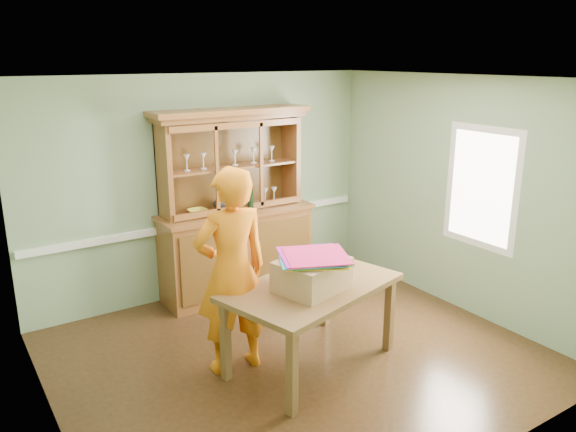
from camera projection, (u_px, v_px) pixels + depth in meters
floor at (297, 355)px, 5.63m from camera, size 4.50×4.50×0.00m
ceiling at (298, 79)px, 4.89m from camera, size 4.50×4.50×0.00m
wall_back at (206, 187)px, 6.87m from camera, size 4.50×0.00×4.50m
wall_left at (42, 277)px, 4.07m from camera, size 0.00×4.00×4.00m
wall_right at (459, 195)px, 6.44m from camera, size 0.00×4.00×4.00m
wall_front at (470, 302)px, 3.65m from camera, size 4.50×0.00×4.50m
chair_rail at (208, 222)px, 6.97m from camera, size 4.41×0.05×0.08m
framed_map at (34, 239)px, 4.27m from camera, size 0.03×0.60×0.46m
window_panel at (481, 188)px, 6.15m from camera, size 0.03×0.96×1.36m
china_hutch at (235, 231)px, 6.94m from camera, size 1.96×0.65×2.30m
dining_table at (312, 294)px, 5.29m from camera, size 1.85×1.38×0.83m
cardboard_box at (312, 275)px, 5.12m from camera, size 0.73×0.64×0.29m
kite_stack at (314, 257)px, 5.07m from camera, size 0.74×0.74×0.05m
person at (232, 271)px, 5.15m from camera, size 0.75×0.52×1.97m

